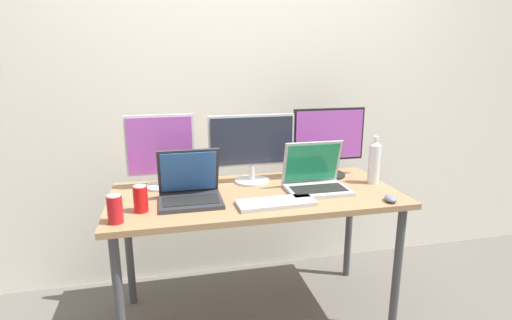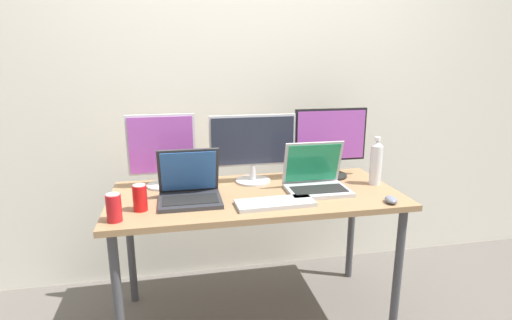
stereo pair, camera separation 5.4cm
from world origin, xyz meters
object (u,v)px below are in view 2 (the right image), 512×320
object	(u,v)px
laptop_silver	(190,189)
monitor_right	(330,141)
keyboard_main	(275,203)
work_desk	(256,205)
soda_can_by_laptop	(140,198)
mouse_by_keyboard	(391,200)
laptop_secondary	(316,179)
monitor_left	(162,150)
soda_can_near_keyboard	(114,208)
monitor_center	(253,146)
water_bottle	(376,163)

from	to	relation	value
laptop_silver	monitor_right	bearing A→B (deg)	16.96
laptop_silver	keyboard_main	world-z (taller)	laptop_silver
work_desk	laptop_silver	bearing A→B (deg)	-172.86
monitor_right	keyboard_main	bearing A→B (deg)	-137.02
work_desk	keyboard_main	bearing A→B (deg)	-74.22
laptop_silver	soda_can_by_laptop	bearing A→B (deg)	-158.29
mouse_by_keyboard	soda_can_by_laptop	xyz separation A→B (m)	(-1.20, 0.14, 0.05)
laptop_secondary	keyboard_main	distance (m)	0.33
laptop_secondary	keyboard_main	xyz separation A→B (m)	(-0.27, -0.18, -0.05)
soda_can_by_laptop	monitor_left	bearing A→B (deg)	74.09
work_desk	soda_can_near_keyboard	xyz separation A→B (m)	(-0.68, -0.25, 0.13)
keyboard_main	soda_can_near_keyboard	distance (m)	0.74
monitor_center	work_desk	bearing A→B (deg)	-96.21
monitor_right	monitor_center	bearing A→B (deg)	-177.60
monitor_right	soda_can_near_keyboard	distance (m)	1.27
monitor_left	monitor_center	distance (m)	0.50
monitor_left	keyboard_main	bearing A→B (deg)	-37.07
work_desk	soda_can_near_keyboard	world-z (taller)	soda_can_near_keyboard
laptop_silver	water_bottle	xyz separation A→B (m)	(1.04, 0.06, 0.07)
work_desk	water_bottle	size ratio (longest dim) A/B	5.57
laptop_secondary	monitor_right	bearing A→B (deg)	53.99
keyboard_main	soda_can_near_keyboard	world-z (taller)	soda_can_near_keyboard
work_desk	keyboard_main	xyz separation A→B (m)	(0.06, -0.19, 0.08)
mouse_by_keyboard	monitor_center	bearing A→B (deg)	157.42
water_bottle	soda_can_by_laptop	xyz separation A→B (m)	(-1.27, -0.15, -0.06)
work_desk	mouse_by_keyboard	size ratio (longest dim) A/B	16.66
laptop_silver	mouse_by_keyboard	size ratio (longest dim) A/B	3.36
soda_can_near_keyboard	water_bottle	bearing A→B (deg)	10.80
monitor_left	keyboard_main	distance (m)	0.70
work_desk	keyboard_main	world-z (taller)	keyboard_main
monitor_right	soda_can_near_keyboard	bearing A→B (deg)	-158.68
keyboard_main	laptop_silver	bearing A→B (deg)	157.04
laptop_silver	mouse_by_keyboard	world-z (taller)	laptop_silver
monitor_center	water_bottle	bearing A→B (deg)	-14.83
work_desk	water_bottle	distance (m)	0.72
soda_can_near_keyboard	soda_can_by_laptop	size ratio (longest dim) A/B	1.00
work_desk	monitor_center	size ratio (longest dim) A/B	3.09
soda_can_near_keyboard	soda_can_by_laptop	xyz separation A→B (m)	(0.10, 0.11, 0.00)
soda_can_near_keyboard	monitor_left	bearing A→B (deg)	66.29
laptop_secondary	soda_can_by_laptop	world-z (taller)	laptop_secondary
mouse_by_keyboard	keyboard_main	bearing A→B (deg)	-172.97
laptop_secondary	soda_can_near_keyboard	distance (m)	1.03
laptop_silver	soda_can_by_laptop	size ratio (longest dim) A/B	2.42
monitor_left	soda_can_near_keyboard	size ratio (longest dim) A/B	3.19
mouse_by_keyboard	soda_can_by_laptop	size ratio (longest dim) A/B	0.72
laptop_secondary	mouse_by_keyboard	bearing A→B (deg)	-41.17
keyboard_main	soda_can_by_laptop	bearing A→B (deg)	172.34
soda_can_near_keyboard	mouse_by_keyboard	bearing A→B (deg)	-1.46
keyboard_main	soda_can_by_laptop	xyz separation A→B (m)	(-0.64, 0.06, 0.05)
monitor_left	monitor_center	xyz separation A→B (m)	(0.50, -0.02, 0.01)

